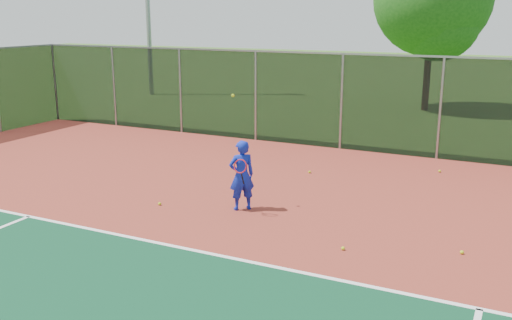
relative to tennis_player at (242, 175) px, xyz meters
The scene contains 9 objects.
court_apron 4.71m from the tennis_player, 47.34° to the right, with size 30.00×20.00×0.02m, color maroon.
fence_back 7.34m from the tennis_player, 64.49° to the left, with size 30.00×0.06×3.03m.
tennis_player is the anchor object (origin of this frame).
practice_ball_0 2.02m from the tennis_player, 162.44° to the right, with size 0.07×0.07×0.07m, color #B1C617.
practice_ball_1 6.16m from the tennis_player, 55.48° to the left, with size 0.07×0.07×0.07m, color #B1C617.
practice_ball_3 3.51m from the tennis_player, 84.84° to the left, with size 0.07×0.07×0.07m, color #B1C617.
practice_ball_4 3.04m from the tennis_player, 23.96° to the right, with size 0.07×0.07×0.07m, color #B1C617.
practice_ball_5 4.75m from the tennis_player, ahead, with size 0.07×0.07×0.07m, color #B1C617.
tree_back_left 16.08m from the tennis_player, 85.14° to the left, with size 5.05×5.05×7.41m.
Camera 1 is at (2.33, -5.18, 4.20)m, focal length 40.00 mm.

